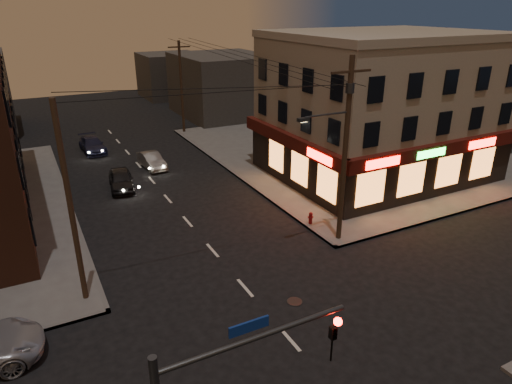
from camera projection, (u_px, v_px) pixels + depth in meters
ground at (289, 339)px, 18.26m from camera, size 120.00×120.00×0.00m
sidewalk_ne at (349, 150)px, 41.49m from camera, size 24.00×28.00×0.15m
pizza_building at (379, 106)px, 34.03m from camera, size 15.85×12.85×10.50m
bg_building_ne_a at (223, 85)px, 54.02m from camera, size 10.00×12.00×7.00m
bg_building_ne_b at (171, 75)px, 64.82m from camera, size 8.00×8.00×6.00m
utility_pole_main at (344, 142)px, 23.66m from camera, size 4.20×0.44×10.00m
utility_pole_far at (181, 88)px, 45.59m from camera, size 0.26×0.26×9.00m
utility_pole_west at (70, 206)px, 18.89m from camera, size 0.24×0.24×9.00m
sedan_near at (121, 180)px, 32.83m from camera, size 2.17×4.27×1.39m
sedan_mid at (152, 161)px, 37.04m from camera, size 1.62×3.90×1.26m
sedan_far at (92, 145)px, 41.05m from camera, size 2.03×4.58×1.31m
fire_hydrant at (311, 217)px, 27.37m from camera, size 0.34×0.34×0.74m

